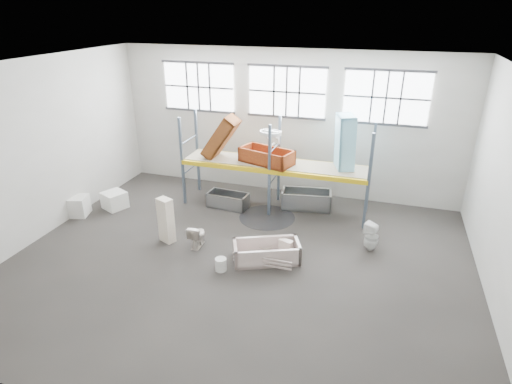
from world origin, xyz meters
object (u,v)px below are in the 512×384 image
at_px(toilet_beige, 197,235).
at_px(steel_tub_left, 228,200).
at_px(bathtub_beige, 267,252).
at_px(carton_near, 76,206).
at_px(blue_tub_upright, 345,143).
at_px(bucket, 221,264).
at_px(cistern_tall, 166,220).
at_px(toilet_white, 372,237).
at_px(steel_tub_right, 306,199).
at_px(rust_tub_flat, 267,156).

bearing_deg(toilet_beige, steel_tub_left, -89.82).
bearing_deg(bathtub_beige, carton_near, 150.33).
bearing_deg(toilet_beige, blue_tub_upright, -139.00).
bearing_deg(carton_near, bucket, -15.23).
height_order(toilet_beige, blue_tub_upright, blue_tub_upright).
bearing_deg(bucket, blue_tub_upright, 59.34).
bearing_deg(toilet_beige, bathtub_beige, 175.07).
distance_m(blue_tub_upright, carton_near, 8.80).
height_order(blue_tub_upright, bucket, blue_tub_upright).
distance_m(bathtub_beige, steel_tub_left, 3.49).
relative_size(bathtub_beige, cistern_tall, 1.31).
height_order(cistern_tall, bucket, cistern_tall).
xyz_separation_m(toilet_white, blue_tub_upright, (-1.12, 2.04, 1.98)).
bearing_deg(steel_tub_left, steel_tub_right, 16.31).
xyz_separation_m(cistern_tall, steel_tub_left, (0.86, 2.63, -0.42)).
distance_m(bucket, carton_near, 5.85).
height_order(cistern_tall, steel_tub_right, cistern_tall).
xyz_separation_m(toilet_white, bucket, (-3.61, -2.15, -0.25)).
distance_m(steel_tub_right, rust_tub_flat, 2.04).
relative_size(cistern_tall, bucket, 3.92).
height_order(bathtub_beige, steel_tub_right, steel_tub_right).
relative_size(toilet_beige, steel_tub_left, 0.50).
height_order(steel_tub_right, rust_tub_flat, rust_tub_flat).
height_order(toilet_beige, toilet_white, toilet_white).
bearing_deg(carton_near, toilet_beige, -7.61).
xyz_separation_m(steel_tub_left, rust_tub_flat, (1.24, 0.34, 1.57)).
xyz_separation_m(bathtub_beige, cistern_tall, (-3.01, 0.12, 0.41)).
distance_m(toilet_beige, cistern_tall, 0.99).
bearing_deg(cistern_tall, carton_near, -166.01).
distance_m(toilet_white, carton_near, 9.27).
relative_size(bathtub_beige, rust_tub_flat, 1.02).
bearing_deg(steel_tub_right, rust_tub_flat, -162.56).
bearing_deg(blue_tub_upright, cistern_tall, -144.03).
bearing_deg(blue_tub_upright, bathtub_beige, -113.82).
bearing_deg(blue_tub_upright, steel_tub_left, -170.05).
bearing_deg(carton_near, blue_tub_upright, 18.09).
distance_m(rust_tub_flat, carton_near, 6.37).
height_order(steel_tub_right, bucket, steel_tub_right).
distance_m(bathtub_beige, carton_near, 6.67).
relative_size(steel_tub_right, rust_tub_flat, 0.95).
xyz_separation_m(toilet_beige, steel_tub_right, (2.45, 3.37, -0.04)).
distance_m(steel_tub_left, carton_near, 4.92).
relative_size(toilet_beige, blue_tub_upright, 0.39).
bearing_deg(steel_tub_right, toilet_beige, -126.09).
bearing_deg(toilet_white, toilet_beige, -53.28).
distance_m(steel_tub_right, carton_near, 7.54).
distance_m(steel_tub_left, blue_tub_upright, 4.27).
xyz_separation_m(bathtub_beige, blue_tub_upright, (1.50, 3.39, 2.14)).
bearing_deg(carton_near, bathtub_beige, -6.31).
distance_m(toilet_white, rust_tub_flat, 4.17).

